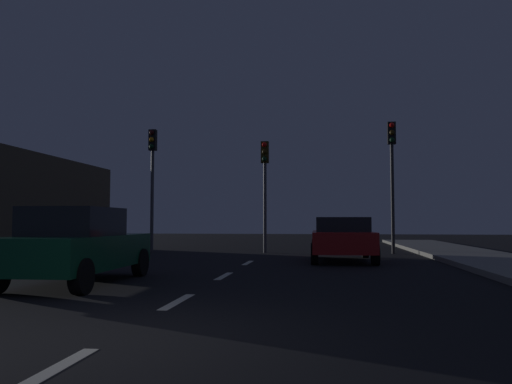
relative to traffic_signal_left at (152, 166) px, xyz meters
name	(u,v)px	position (x,y,z in m)	size (l,w,h in m)	color
ground_plane	(229,273)	(4.91, -8.35, -3.64)	(80.00, 80.00, 0.00)	black
lane_stripe_nearest	(48,373)	(4.91, -16.55, -3.64)	(0.16, 1.60, 0.01)	silver
lane_stripe_second	(178,301)	(4.91, -12.75, -3.64)	(0.16, 1.60, 0.01)	silver
lane_stripe_third	(224,276)	(4.91, -8.95, -3.64)	(0.16, 1.60, 0.01)	silver
lane_stripe_fourth	(248,263)	(4.91, -5.15, -3.64)	(0.16, 1.60, 0.01)	silver
traffic_signal_left	(152,166)	(0.00, 0.00, 0.00)	(0.32, 0.38, 5.23)	#4C4C51
traffic_signal_center	(265,174)	(4.85, 0.00, -0.40)	(0.32, 0.38, 4.61)	#4C4C51
traffic_signal_right	(392,162)	(10.00, 0.00, 0.04)	(0.32, 0.38, 5.30)	#2D2D30
car_stopped_ahead	(342,238)	(7.84, -4.03, -2.91)	(2.03, 4.19, 1.42)	#B21919
car_adjacent_lane	(77,245)	(2.20, -10.81, -2.86)	(1.91, 4.20, 1.56)	#0F4C2D
storefront_left	(19,206)	(-5.12, -1.53, -1.74)	(4.07, 8.53, 3.81)	brown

